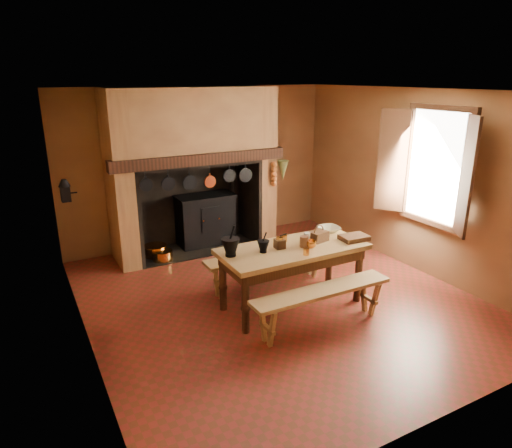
{
  "coord_description": "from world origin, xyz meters",
  "views": [
    {
      "loc": [
        -2.99,
        -4.95,
        2.98
      ],
      "look_at": [
        -0.16,
        0.3,
        1.03
      ],
      "focal_mm": 32.0,
      "sensor_mm": 36.0,
      "label": 1
    }
  ],
  "objects": [
    {
      "name": "mortar_large",
      "position": [
        -0.78,
        -0.18,
        0.97
      ],
      "size": [
        0.23,
        0.23,
        0.39
      ],
      "rotation": [
        0.0,
        0.0,
        -0.14
      ],
      "color": "black",
      "rests_on": "work_table"
    },
    {
      "name": "coffee_grinder",
      "position": [
        -0.11,
        -0.24,
        0.92
      ],
      "size": [
        0.17,
        0.13,
        0.19
      ],
      "rotation": [
        0.0,
        0.0,
        -0.07
      ],
      "color": "#3D1F13",
      "rests_on": "work_table"
    },
    {
      "name": "mixing_bowl",
      "position": [
        0.84,
        -0.02,
        0.88
      ],
      "size": [
        0.34,
        0.34,
        0.08
      ],
      "primitive_type": "imported",
      "rotation": [
        0.0,
        0.0,
        -0.1
      ],
      "color": "#C0BC94",
      "rests_on": "work_table"
    },
    {
      "name": "onion_string",
      "position": [
        1.0,
        1.79,
        1.33
      ],
      "size": [
        0.12,
        0.1,
        0.46
      ],
      "primitive_type": null,
      "color": "#B96222",
      "rests_on": "chimney_breast"
    },
    {
      "name": "wall_coffee_mill",
      "position": [
        -2.42,
        1.55,
        1.52
      ],
      "size": [
        0.23,
        0.16,
        0.31
      ],
      "color": "black",
      "rests_on": "wall_left"
    },
    {
      "name": "wall_front",
      "position": [
        0.0,
        -2.75,
        1.4
      ],
      "size": [
        5.0,
        0.02,
        2.8
      ],
      "primitive_type": "cube",
      "color": "#9C6B3E",
      "rests_on": "floor"
    },
    {
      "name": "iron_range",
      "position": [
        -0.04,
        2.45,
        0.48
      ],
      "size": [
        1.12,
        0.55,
        1.6
      ],
      "color": "black",
      "rests_on": "floor"
    },
    {
      "name": "back_wall",
      "position": [
        0.0,
        2.75,
        1.4
      ],
      "size": [
        5.0,
        0.02,
        2.8
      ],
      "primitive_type": "cube",
      "color": "#9C6B3E",
      "rests_on": "floor"
    },
    {
      "name": "brass_mug_b",
      "position": [
        0.08,
        -0.05,
        0.89
      ],
      "size": [
        0.09,
        0.09,
        0.09
      ],
      "primitive_type": "cylinder",
      "rotation": [
        0.0,
        0.0,
        0.23
      ],
      "color": "orange",
      "rests_on": "work_table"
    },
    {
      "name": "wall_left",
      "position": [
        -2.5,
        0.0,
        1.4
      ],
      "size": [
        0.02,
        5.5,
        2.8
      ],
      "primitive_type": "cube",
      "color": "#9C6B3E",
      "rests_on": "floor"
    },
    {
      "name": "brass_mug_a",
      "position": [
        0.06,
        -0.6,
        0.89
      ],
      "size": [
        0.09,
        0.09,
        0.09
      ],
      "primitive_type": "cylinder",
      "rotation": [
        0.0,
        0.0,
        0.17
      ],
      "color": "orange",
      "rests_on": "work_table"
    },
    {
      "name": "herb_bunch",
      "position": [
        1.18,
        1.79,
        1.38
      ],
      "size": [
        0.2,
        0.2,
        0.35
      ],
      "primitive_type": "cone",
      "rotation": [
        3.14,
        0.0,
        0.0
      ],
      "color": "#525829",
      "rests_on": "chimney_breast"
    },
    {
      "name": "mortar_small",
      "position": [
        -0.36,
        -0.27,
        0.93
      ],
      "size": [
        0.16,
        0.16,
        0.27
      ],
      "rotation": [
        0.0,
        0.0,
        -0.23
      ],
      "color": "black",
      "rests_on": "work_table"
    },
    {
      "name": "stoneware_crock",
      "position": [
        0.2,
        -0.35,
        0.92
      ],
      "size": [
        0.13,
        0.13,
        0.14
      ],
      "primitive_type": "cylinder",
      "rotation": [
        0.0,
        0.0,
        0.1
      ],
      "color": "brown",
      "rests_on": "work_table"
    },
    {
      "name": "bench_front",
      "position": [
        0.07,
        -0.95,
        0.39
      ],
      "size": [
        1.87,
        0.33,
        0.53
      ],
      "color": "tan",
      "rests_on": "floor"
    },
    {
      "name": "floor",
      "position": [
        0.0,
        0.0,
        0.0
      ],
      "size": [
        5.5,
        5.5,
        0.0
      ],
      "primitive_type": "plane",
      "color": "maroon",
      "rests_on": "ground"
    },
    {
      "name": "wooden_tray",
      "position": [
        0.95,
        -0.45,
        0.88
      ],
      "size": [
        0.39,
        0.29,
        0.06
      ],
      "primitive_type": "cube",
      "rotation": [
        0.0,
        0.0,
        -0.08
      ],
      "color": "#3D1F13",
      "rests_on": "work_table"
    },
    {
      "name": "window",
      "position": [
        2.35,
        -0.4,
        1.7
      ],
      "size": [
        0.39,
        1.75,
        1.76
      ],
      "color": "white",
      "rests_on": "wall_right"
    },
    {
      "name": "wicker_basket",
      "position": [
        0.49,
        -0.26,
        0.92
      ],
      "size": [
        0.27,
        0.22,
        0.23
      ],
      "rotation": [
        0.0,
        0.0,
        0.21
      ],
      "color": "#4E2F17",
      "rests_on": "work_table"
    },
    {
      "name": "hanging_pans",
      "position": [
        -0.34,
        1.81,
        1.36
      ],
      "size": [
        1.92,
        0.29,
        0.27
      ],
      "color": "black",
      "rests_on": "chimney_breast"
    },
    {
      "name": "chimney_breast",
      "position": [
        -0.3,
        2.31,
        1.81
      ],
      "size": [
        2.95,
        0.96,
        2.8
      ],
      "color": "#9C6B3E",
      "rests_on": "floor"
    },
    {
      "name": "ceiling",
      "position": [
        0.0,
        0.0,
        2.8
      ],
      "size": [
        5.5,
        5.5,
        0.0
      ],
      "primitive_type": "plane",
      "rotation": [
        3.14,
        0.0,
        0.0
      ],
      "color": "silver",
      "rests_on": "back_wall"
    },
    {
      "name": "work_table",
      "position": [
        0.07,
        -0.28,
        0.71
      ],
      "size": [
        1.95,
        0.87,
        0.84
      ],
      "color": "tan",
      "rests_on": "floor"
    },
    {
      "name": "hearth_pans",
      "position": [
        -1.05,
        2.22,
        0.09
      ],
      "size": [
        0.51,
        0.62,
        0.2
      ],
      "color": "orange",
      "rests_on": "floor"
    },
    {
      "name": "brass_cup",
      "position": [
        0.26,
        -0.43,
        0.89
      ],
      "size": [
        0.13,
        0.13,
        0.1
      ],
      "primitive_type": "imported",
      "rotation": [
        0.0,
        0.0,
        -0.01
      ],
      "color": "orange",
      "rests_on": "work_table"
    },
    {
      "name": "wall_right",
      "position": [
        2.5,
        0.0,
        1.4
      ],
      "size": [
        0.02,
        5.5,
        2.8
      ],
      "primitive_type": "cube",
      "color": "#9C6B3E",
      "rests_on": "floor"
    },
    {
      "name": "bench_back",
      "position": [
        0.07,
        0.36,
        0.41
      ],
      "size": [
        1.92,
        0.34,
        0.54
      ],
      "color": "tan",
      "rests_on": "floor"
    },
    {
      "name": "glass_jar",
      "position": [
        0.3,
        -0.27,
        0.92
      ],
      "size": [
        0.09,
        0.09,
        0.15
      ],
      "primitive_type": "cylinder",
      "rotation": [
        0.0,
        0.0,
        0.04
      ],
      "color": "beige",
      "rests_on": "work_table"
    }
  ]
}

